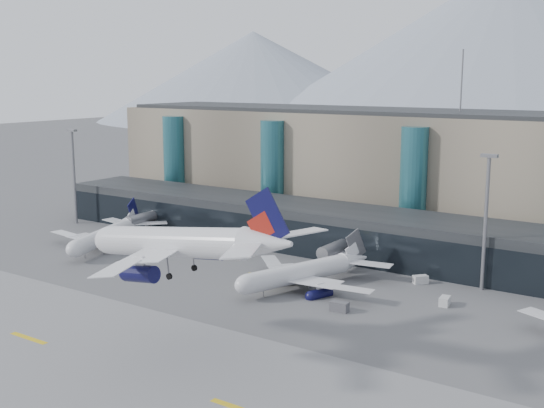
{
  "coord_description": "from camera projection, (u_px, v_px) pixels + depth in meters",
  "views": [
    {
      "loc": [
        66.01,
        -75.87,
        39.45
      ],
      "look_at": [
        -6.77,
        32.0,
        15.02
      ],
      "focal_mm": 45.0,
      "sensor_mm": 36.0,
      "label": 1
    }
  ],
  "objects": [
    {
      "name": "lightmast_mid",
      "position": [
        486.0,
        215.0,
        125.33
      ],
      "size": [
        3.0,
        1.2,
        25.6
      ],
      "color": "slate",
      "rests_on": "ground"
    },
    {
      "name": "ground",
      "position": [
        193.0,
        335.0,
        105.38
      ],
      "size": [
        900.0,
        900.0,
        0.0
      ],
      "primitive_type": "plane",
      "color": "#515154",
      "rests_on": "ground"
    },
    {
      "name": "veh_f",
      "position": [
        119.0,
        242.0,
        160.94
      ],
      "size": [
        2.38,
        3.8,
        1.99
      ],
      "primitive_type": "cube",
      "rotation": [
        0.0,
        0.0,
        1.71
      ],
      "color": "#4E4D52",
      "rests_on": "ground"
    },
    {
      "name": "jet_parked_mid",
      "position": [
        311.0,
        265.0,
        129.78
      ],
      "size": [
        31.52,
        33.4,
        10.73
      ],
      "rotation": [
        0.0,
        0.0,
        1.24
      ],
      "color": "silver",
      "rests_on": "ground"
    },
    {
      "name": "hero_jet",
      "position": [
        192.0,
        236.0,
        93.68
      ],
      "size": [
        36.71,
        37.87,
        12.19
      ],
      "rotation": [
        0.0,
        -0.12,
        -0.03
      ],
      "color": "silver",
      "rests_on": "ground"
    },
    {
      "name": "runway_strip",
      "position": [
        121.0,
        369.0,
        93.16
      ],
      "size": [
        400.0,
        40.0,
        0.04
      ],
      "primitive_type": "cube",
      "color": "slate",
      "rests_on": "ground"
    },
    {
      "name": "concourse",
      "position": [
        362.0,
        234.0,
        151.5
      ],
      "size": [
        170.0,
        27.0,
        10.0
      ],
      "color": "black",
      "rests_on": "ground"
    },
    {
      "name": "veh_g",
      "position": [
        445.0,
        301.0,
        118.95
      ],
      "size": [
        1.9,
        2.88,
        1.58
      ],
      "primitive_type": "cube",
      "rotation": [
        0.0,
        0.0,
        -1.45
      ],
      "color": "#BDBDBD",
      "rests_on": "ground"
    },
    {
      "name": "runway_markings",
      "position": [
        121.0,
        369.0,
        93.15
      ],
      "size": [
        128.0,
        1.0,
        0.02
      ],
      "color": "gold",
      "rests_on": "ground"
    },
    {
      "name": "veh_b",
      "position": [
        238.0,
        253.0,
        151.78
      ],
      "size": [
        2.66,
        3.03,
        1.49
      ],
      "primitive_type": "cube",
      "rotation": [
        0.0,
        0.0,
        1.05
      ],
      "color": "gold",
      "rests_on": "ground"
    },
    {
      "name": "teal_towers",
      "position": [
        338.0,
        179.0,
        171.33
      ],
      "size": [
        116.4,
        19.4,
        46.0
      ],
      "color": "#286570",
      "rests_on": "ground"
    },
    {
      "name": "veh_d",
      "position": [
        420.0,
        280.0,
        131.61
      ],
      "size": [
        2.97,
        3.11,
        1.61
      ],
      "primitive_type": "cube",
      "rotation": [
        0.0,
        0.0,
        0.86
      ],
      "color": "#BDBDBD",
      "rests_on": "ground"
    },
    {
      "name": "veh_c",
      "position": [
        339.0,
        307.0,
        115.98
      ],
      "size": [
        3.19,
        1.82,
        1.72
      ],
      "primitive_type": "cube",
      "rotation": [
        0.0,
        0.0,
        0.06
      ],
      "color": "#4E4D52",
      "rests_on": "ground"
    },
    {
      "name": "lightmast_left",
      "position": [
        74.0,
        171.0,
        183.36
      ],
      "size": [
        3.0,
        1.2,
        25.6
      ],
      "color": "slate",
      "rests_on": "ground"
    },
    {
      "name": "veh_h",
      "position": [
        261.0,
        280.0,
        130.1
      ],
      "size": [
        4.73,
        4.69,
        2.41
      ],
      "primitive_type": "cube",
      "rotation": [
        0.0,
        0.0,
        0.77
      ],
      "color": "gold",
      "rests_on": "ground"
    },
    {
      "name": "veh_a",
      "position": [
        137.0,
        246.0,
        156.99
      ],
      "size": [
        3.66,
        2.29,
        1.96
      ],
      "primitive_type": "cube",
      "rotation": [
        0.0,
        0.0,
        0.1
      ],
      "color": "#BDBDBD",
      "rests_on": "ground"
    },
    {
      "name": "terminal_main",
      "position": [
        334.0,
        164.0,
        189.6
      ],
      "size": [
        130.0,
        30.0,
        31.0
      ],
      "color": "gray",
      "rests_on": "ground"
    },
    {
      "name": "jet_parked_left",
      "position": [
        110.0,
        229.0,
        160.0
      ],
      "size": [
        31.92,
        33.64,
        10.8
      ],
      "rotation": [
        0.0,
        0.0,
        1.88
      ],
      "color": "silver",
      "rests_on": "ground"
    }
  ]
}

